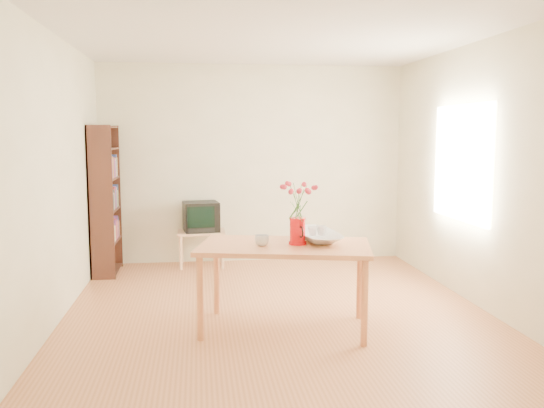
{
  "coord_description": "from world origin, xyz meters",
  "views": [
    {
      "loc": [
        -0.74,
        -5.37,
        1.7
      ],
      "look_at": [
        0.0,
        0.3,
        1.0
      ],
      "focal_mm": 38.0,
      "sensor_mm": 36.0,
      "label": 1
    }
  ],
  "objects": [
    {
      "name": "mug",
      "position": [
        -0.2,
        -0.57,
        0.8
      ],
      "size": [
        0.14,
        0.14,
        0.09
      ],
      "primitive_type": "imported",
      "rotation": [
        0.0,
        0.0,
        3.31
      ],
      "color": "white",
      "rests_on": "table"
    },
    {
      "name": "room",
      "position": [
        0.03,
        0.0,
        1.3
      ],
      "size": [
        4.5,
        4.5,
        4.5
      ],
      "color": "#AF673E",
      "rests_on": "ground"
    },
    {
      "name": "television",
      "position": [
        -0.7,
        1.98,
        0.65
      ],
      "size": [
        0.48,
        0.46,
        0.38
      ],
      "rotation": [
        0.0,
        0.0,
        0.13
      ],
      "color": "black",
      "rests_on": "tv_stand"
    },
    {
      "name": "table",
      "position": [
        0.0,
        -0.54,
        0.67
      ],
      "size": [
        1.61,
        1.14,
        0.75
      ],
      "rotation": [
        0.0,
        0.0,
        -0.22
      ],
      "color": "#C57043",
      "rests_on": "ground"
    },
    {
      "name": "flowers",
      "position": [
        0.11,
        -0.55,
        1.16
      ],
      "size": [
        0.27,
        0.27,
        0.38
      ],
      "primitive_type": null,
      "color": "#D63248",
      "rests_on": "pitcher"
    },
    {
      "name": "teacup_a",
      "position": [
        0.28,
        -0.39,
        0.95
      ],
      "size": [
        0.08,
        0.08,
        0.07
      ],
      "primitive_type": "imported",
      "rotation": [
        0.0,
        0.0,
        0.14
      ],
      "color": "white",
      "rests_on": "bowl"
    },
    {
      "name": "bookshelf",
      "position": [
        -1.85,
        1.75,
        0.84
      ],
      "size": [
        0.28,
        0.7,
        1.8
      ],
      "color": "#321710",
      "rests_on": "ground"
    },
    {
      "name": "bowl",
      "position": [
        0.32,
        -0.39,
        0.99
      ],
      "size": [
        0.55,
        0.55,
        0.48
      ],
      "primitive_type": "imported",
      "rotation": [
        0.0,
        0.0,
        0.09
      ],
      "color": "white",
      "rests_on": "table"
    },
    {
      "name": "pitcher",
      "position": [
        0.11,
        -0.55,
        0.86
      ],
      "size": [
        0.15,
        0.23,
        0.23
      ],
      "rotation": [
        0.0,
        0.0,
        0.18
      ],
      "color": "red",
      "rests_on": "table"
    },
    {
      "name": "teacup_b",
      "position": [
        0.36,
        -0.37,
        0.95
      ],
      "size": [
        0.1,
        0.1,
        0.07
      ],
      "primitive_type": "imported",
      "rotation": [
        0.0,
        0.0,
        1.97
      ],
      "color": "white",
      "rests_on": "bowl"
    },
    {
      "name": "tv_stand",
      "position": [
        -0.7,
        1.97,
        0.39
      ],
      "size": [
        0.6,
        0.45,
        0.46
      ],
      "color": "#DCA77C",
      "rests_on": "ground"
    }
  ]
}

